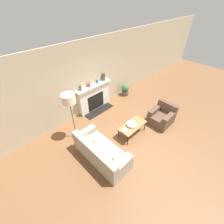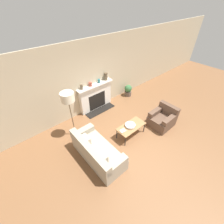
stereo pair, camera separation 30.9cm
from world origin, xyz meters
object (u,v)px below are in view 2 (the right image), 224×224
Objects in this scene: mantel_vase_center_left at (90,84)px; armchair_near at (163,119)px; mantel_vase_right at (106,76)px; mantel_vase_left at (81,87)px; couch at (97,152)px; mantel_vase_center_right at (99,81)px; bowl at (130,125)px; fireplace at (96,97)px; coffee_table at (131,127)px; floor_lamp at (68,100)px; book at (123,131)px; potted_plant at (128,90)px.

armchair_near is at bearing -60.01° from mantel_vase_center_left.
mantel_vase_left is at bearing 180.00° from mantel_vase_right.
armchair_near is at bearing -53.70° from mantel_vase_left.
couch is 2.94m from mantel_vase_center_right.
bowl is 1.10× the size of mantel_vase_right.
coffee_table is at bearing -91.37° from fireplace.
floor_lamp reaches higher than fireplace.
armchair_near is at bearing -5.04° from book.
mantel_vase_center_left is at bearing 31.26° from floor_lamp.
floor_lamp is 8.64× the size of mantel_vase_left.
coffee_table is 3.26× the size of mantel_vase_right.
fireplace reaches higher than couch.
floor_lamp reaches higher than couch.
mantel_vase_left is (0.94, 2.15, 0.97)m from couch.
floor_lamp is 5.53× the size of mantel_vase_right.
armchair_near reaches higher than book.
mantel_vase_left reaches higher than couch.
mantel_vase_right is at bearing -164.89° from armchair_near.
floor_lamp is (-2.84, 1.75, 1.25)m from armchair_near.
fireplace is at bearing 27.40° from floor_lamp.
fireplace is 1.55× the size of coffee_table.
potted_plant reaches higher than coffee_table.
mantel_vase_center_right is (1.78, 0.82, -0.30)m from floor_lamp.
mantel_vase_center_right is at bearing 81.82° from bowl.
mantel_vase_left is 2.61m from potted_plant.
couch is 5.60× the size of mantel_vase_right.
bowl is at bearing -92.29° from fireplace.
mantel_vase_left is (-1.89, 2.57, 0.98)m from armchair_near.
armchair_near is 1.78m from book.
couch is 11.64× the size of mantel_vase_center_right.
book is 2.52m from mantel_vase_right.
potted_plant is at bearing 49.83° from book.
armchair_near is 3.56m from floor_lamp.
mantel_vase_center_left is at bearing 92.89° from book.
book is 2.04m from floor_lamp.
mantel_vase_left is at bearing 104.47° from coffee_table.
armchair_near is at bearing -67.65° from mantel_vase_center_right.
coffee_table is at bearing -106.40° from mantel_vase_right.
coffee_table is (-0.05, -2.15, -0.16)m from fireplace.
mantel_vase_right is (-0.69, 2.57, 1.04)m from armchair_near.
mantel_vase_right reaches higher than armchair_near.
couch is 2.54m from mantel_vase_left.
mantel_vase_center_right is (0.27, 2.16, 0.84)m from coffee_table.
mantel_vase_left is 1.20m from mantel_vase_right.
mantel_vase_left reaches higher than mantel_vase_center_left.
mantel_vase_left is at bearing 180.00° from mantel_vase_center_left.
bowl is 0.36m from book.
mantel_vase_center_left reaches higher than bowl.
floor_lamp is at bearing -155.22° from mantel_vase_center_right.
floor_lamp is 11.50× the size of mantel_vase_center_right.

